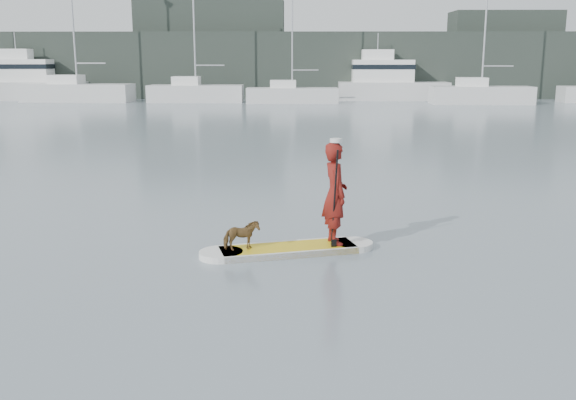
{
  "coord_description": "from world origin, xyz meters",
  "views": [
    {
      "loc": [
        -1.96,
        -9.22,
        3.49
      ],
      "look_at": [
        -2.07,
        2.18,
        1.0
      ],
      "focal_mm": 40.0,
      "sensor_mm": 36.0,
      "label": 1
    }
  ],
  "objects_px": {
    "sailboat_d": "(291,93)",
    "motor_yacht_b": "(29,81)",
    "sailboat_e": "(480,93)",
    "paddler": "(335,194)",
    "paddleboard": "(288,250)",
    "motor_yacht_a": "(388,81)",
    "sailboat_c": "(195,92)",
    "sailboat_b": "(77,90)",
    "dog": "(241,236)"
  },
  "relations": [
    {
      "from": "paddleboard",
      "to": "sailboat_d",
      "type": "xyz_separation_m",
      "value": [
        -0.15,
        42.23,
        0.73
      ]
    },
    {
      "from": "sailboat_b",
      "to": "motor_yacht_a",
      "type": "bearing_deg",
      "value": 9.87
    },
    {
      "from": "dog",
      "to": "paddler",
      "type": "bearing_deg",
      "value": -95.34
    },
    {
      "from": "sailboat_b",
      "to": "sailboat_c",
      "type": "height_order",
      "value": "sailboat_b"
    },
    {
      "from": "paddler",
      "to": "sailboat_e",
      "type": "height_order",
      "value": "sailboat_e"
    },
    {
      "from": "paddler",
      "to": "motor_yacht_a",
      "type": "relative_size",
      "value": 0.2
    },
    {
      "from": "paddleboard",
      "to": "motor_yacht_a",
      "type": "bearing_deg",
      "value": 64.67
    },
    {
      "from": "motor_yacht_b",
      "to": "sailboat_e",
      "type": "bearing_deg",
      "value": -9.67
    },
    {
      "from": "paddler",
      "to": "motor_yacht_a",
      "type": "bearing_deg",
      "value": -22.47
    },
    {
      "from": "sailboat_b",
      "to": "sailboat_c",
      "type": "xyz_separation_m",
      "value": [
        10.16,
        -0.28,
        -0.11
      ]
    },
    {
      "from": "paddler",
      "to": "motor_yacht_b",
      "type": "distance_m",
      "value": 52.04
    },
    {
      "from": "paddleboard",
      "to": "paddler",
      "type": "distance_m",
      "value": 1.36
    },
    {
      "from": "sailboat_b",
      "to": "motor_yacht_a",
      "type": "relative_size",
      "value": 1.41
    },
    {
      "from": "paddleboard",
      "to": "motor_yacht_b",
      "type": "xyz_separation_m",
      "value": [
        -23.5,
        46.21,
        1.59
      ]
    },
    {
      "from": "paddleboard",
      "to": "sailboat_d",
      "type": "height_order",
      "value": "sailboat_d"
    },
    {
      "from": "sailboat_e",
      "to": "motor_yacht_b",
      "type": "height_order",
      "value": "sailboat_e"
    },
    {
      "from": "paddler",
      "to": "sailboat_b",
      "type": "bearing_deg",
      "value": 10.77
    },
    {
      "from": "sailboat_d",
      "to": "motor_yacht_b",
      "type": "relative_size",
      "value": 1.23
    },
    {
      "from": "paddler",
      "to": "sailboat_d",
      "type": "relative_size",
      "value": 0.17
    },
    {
      "from": "sailboat_c",
      "to": "sailboat_e",
      "type": "bearing_deg",
      "value": -5.19
    },
    {
      "from": "paddleboard",
      "to": "motor_yacht_a",
      "type": "distance_m",
      "value": 47.34
    },
    {
      "from": "paddleboard",
      "to": "sailboat_b",
      "type": "bearing_deg",
      "value": 97.83
    },
    {
      "from": "paddler",
      "to": "sailboat_e",
      "type": "xyz_separation_m",
      "value": [
        14.34,
        41.21,
        -0.24
      ]
    },
    {
      "from": "paddler",
      "to": "sailboat_c",
      "type": "height_order",
      "value": "sailboat_c"
    },
    {
      "from": "sailboat_c",
      "to": "sailboat_d",
      "type": "height_order",
      "value": "sailboat_c"
    },
    {
      "from": "sailboat_c",
      "to": "paddleboard",
      "type": "bearing_deg",
      "value": -79.34
    },
    {
      "from": "motor_yacht_b",
      "to": "sailboat_b",
      "type": "bearing_deg",
      "value": -28.39
    },
    {
      "from": "paddler",
      "to": "dog",
      "type": "bearing_deg",
      "value": 91.87
    },
    {
      "from": "paddleboard",
      "to": "sailboat_d",
      "type": "distance_m",
      "value": 42.24
    },
    {
      "from": "paddler",
      "to": "sailboat_b",
      "type": "distance_m",
      "value": 47.67
    },
    {
      "from": "sailboat_b",
      "to": "dog",
      "type": "bearing_deg",
      "value": -64.15
    },
    {
      "from": "dog",
      "to": "sailboat_d",
      "type": "bearing_deg",
      "value": -21.33
    },
    {
      "from": "paddleboard",
      "to": "sailboat_c",
      "type": "height_order",
      "value": "sailboat_c"
    },
    {
      "from": "dog",
      "to": "motor_yacht_a",
      "type": "relative_size",
      "value": 0.07
    },
    {
      "from": "sailboat_b",
      "to": "motor_yacht_b",
      "type": "bearing_deg",
      "value": 158.28
    },
    {
      "from": "sailboat_b",
      "to": "sailboat_e",
      "type": "bearing_deg",
      "value": 0.03
    },
    {
      "from": "sailboat_b",
      "to": "motor_yacht_b",
      "type": "xyz_separation_m",
      "value": [
        -5.02,
        2.42,
        0.7
      ]
    },
    {
      "from": "paddleboard",
      "to": "paddler",
      "type": "relative_size",
      "value": 1.69
    },
    {
      "from": "sailboat_b",
      "to": "sailboat_d",
      "type": "xyz_separation_m",
      "value": [
        18.33,
        -1.56,
        -0.16
      ]
    },
    {
      "from": "sailboat_b",
      "to": "motor_yacht_a",
      "type": "height_order",
      "value": "sailboat_b"
    },
    {
      "from": "sailboat_d",
      "to": "sailboat_e",
      "type": "height_order",
      "value": "sailboat_e"
    },
    {
      "from": "paddler",
      "to": "dog",
      "type": "height_order",
      "value": "paddler"
    },
    {
      "from": "dog",
      "to": "motor_yacht_a",
      "type": "distance_m",
      "value": 47.71
    },
    {
      "from": "paddler",
      "to": "paddleboard",
      "type": "bearing_deg",
      "value": 91.87
    },
    {
      "from": "dog",
      "to": "sailboat_e",
      "type": "xyz_separation_m",
      "value": [
        16.05,
        41.67,
        0.45
      ]
    },
    {
      "from": "sailboat_e",
      "to": "motor_yacht_b",
      "type": "distance_m",
      "value": 39.01
    },
    {
      "from": "sailboat_e",
      "to": "sailboat_d",
      "type": "bearing_deg",
      "value": 179.3
    },
    {
      "from": "dog",
      "to": "motor_yacht_a",
      "type": "height_order",
      "value": "motor_yacht_a"
    },
    {
      "from": "sailboat_c",
      "to": "motor_yacht_a",
      "type": "relative_size",
      "value": 1.17
    },
    {
      "from": "motor_yacht_a",
      "to": "dog",
      "type": "bearing_deg",
      "value": -99.52
    }
  ]
}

